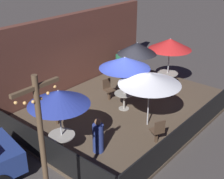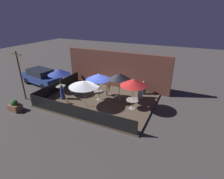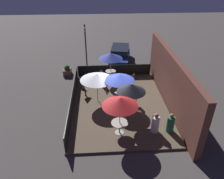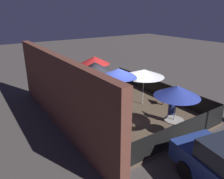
% 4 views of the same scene
% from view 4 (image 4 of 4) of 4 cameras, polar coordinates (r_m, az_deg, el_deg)
% --- Properties ---
extents(ground_plane, '(60.00, 60.00, 0.00)m').
position_cam_4_polar(ground_plane, '(12.44, 1.54, -5.05)').
color(ground_plane, '#423D3A').
extents(patio_deck, '(8.72, 6.35, 0.12)m').
position_cam_4_polar(patio_deck, '(12.42, 1.55, -4.80)').
color(patio_deck, brown).
rests_on(patio_deck, ground_plane).
extents(building_wall, '(10.32, 0.36, 3.50)m').
position_cam_4_polar(building_wall, '(10.31, -13.98, -0.59)').
color(building_wall, brown).
rests_on(building_wall, ground_plane).
extents(fence_front, '(8.52, 0.05, 0.95)m').
position_cam_4_polar(fence_front, '(14.13, 11.97, 0.26)').
color(fence_front, black).
rests_on(fence_front, patio_deck).
extents(fence_side_left, '(0.05, 6.15, 0.95)m').
position_cam_4_polar(fence_side_left, '(9.40, 17.25, -10.84)').
color(fence_side_left, black).
rests_on(fence_side_left, patio_deck).
extents(patio_umbrella_0, '(1.95, 1.95, 2.37)m').
position_cam_4_polar(patio_umbrella_0, '(14.20, -4.54, 7.66)').
color(patio_umbrella_0, '#B2B2B7').
rests_on(patio_umbrella_0, patio_deck).
extents(patio_umbrella_1, '(1.91, 1.91, 2.26)m').
position_cam_4_polar(patio_umbrella_1, '(9.35, 16.67, -0.42)').
color(patio_umbrella_1, '#B2B2B7').
rests_on(patio_umbrella_1, patio_deck).
extents(patio_umbrella_2, '(2.01, 2.01, 2.25)m').
position_cam_4_polar(patio_umbrella_2, '(11.66, 1.78, 4.43)').
color(patio_umbrella_2, '#B2B2B7').
rests_on(patio_umbrella_2, patio_deck).
extents(patio_umbrella_3, '(1.72, 1.72, 2.36)m').
position_cam_4_polar(patio_umbrella_3, '(12.63, -4.47, 6.03)').
color(patio_umbrella_3, '#B2B2B7').
rests_on(patio_umbrella_3, patio_deck).
extents(patio_umbrella_4, '(2.26, 2.26, 2.08)m').
position_cam_4_polar(patio_umbrella_4, '(12.27, 8.36, 4.30)').
color(patio_umbrella_4, '#B2B2B7').
rests_on(patio_umbrella_4, patio_deck).
extents(dining_table_0, '(0.95, 0.95, 0.73)m').
position_cam_4_polar(dining_table_0, '(14.61, -4.38, 1.77)').
color(dining_table_0, '#9E998E').
rests_on(dining_table_0, patio_deck).
extents(dining_table_1, '(0.85, 0.85, 0.71)m').
position_cam_4_polar(dining_table_1, '(9.93, 15.83, -8.34)').
color(dining_table_1, '#9E998E').
rests_on(dining_table_1, patio_deck).
extents(dining_table_2, '(0.79, 0.79, 0.72)m').
position_cam_4_polar(dining_table_2, '(12.13, 1.71, -2.19)').
color(dining_table_2, '#9E998E').
rests_on(dining_table_2, patio_deck).
extents(patio_chair_0, '(0.54, 0.54, 0.92)m').
position_cam_4_polar(patio_chair_0, '(12.81, 13.55, -1.83)').
color(patio_chair_0, '#4C3828').
rests_on(patio_chair_0, patio_deck).
extents(patio_chair_1, '(0.48, 0.48, 0.93)m').
position_cam_4_polar(patio_chair_1, '(11.80, -3.20, -3.18)').
color(patio_chair_1, '#4C3828').
rests_on(patio_chair_1, patio_deck).
extents(patio_chair_2, '(0.56, 0.56, 0.93)m').
position_cam_4_polar(patio_chair_2, '(9.65, 4.44, -8.84)').
color(patio_chair_2, '#4C3828').
rests_on(patio_chair_2, patio_deck).
extents(patron_0, '(0.52, 0.52, 1.21)m').
position_cam_4_polar(patron_0, '(13.56, -15.09, -0.63)').
color(patron_0, '#236642').
rests_on(patron_0, patio_deck).
extents(patron_1, '(0.45, 0.45, 1.22)m').
position_cam_4_polar(patron_1, '(10.97, 15.32, -5.59)').
color(patron_1, navy).
rests_on(patron_1, patio_deck).
extents(patron_2, '(0.53, 0.53, 1.26)m').
position_cam_4_polar(patron_2, '(13.81, -11.71, 0.15)').
color(patron_2, silver).
rests_on(patron_2, patio_deck).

